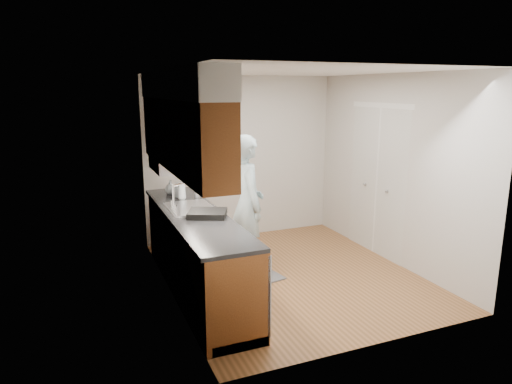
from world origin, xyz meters
TOP-DOWN VIEW (x-y plane):
  - floor at (0.00, 0.00)m, footprint 3.50×3.50m
  - ceiling at (0.00, 0.00)m, footprint 3.50×3.50m
  - wall_left at (-1.50, 0.00)m, footprint 0.02×3.50m
  - wall_right at (1.50, 0.00)m, footprint 0.02×3.50m
  - wall_back at (0.00, 1.75)m, footprint 3.00×0.02m
  - counter at (-1.20, -0.00)m, footprint 0.64×2.80m
  - upper_cabinets at (-1.33, 0.05)m, footprint 0.47×2.80m
  - closet_door at (1.49, 0.30)m, footprint 0.02×1.22m
  - floor_mat at (-0.46, 0.29)m, footprint 0.73×1.02m
  - person at (-0.46, 0.29)m, footprint 0.51×0.73m
  - soap_bottle_a at (-1.19, 0.68)m, footprint 0.14×0.14m
  - soap_bottle_b at (-1.21, 0.83)m, footprint 0.13×0.13m
  - soap_bottle_c at (-1.26, 1.03)m, footprint 0.21×0.21m
  - steel_can at (-1.01, 0.63)m, footprint 0.09×0.09m
  - dish_rack at (-1.12, -0.19)m, footprint 0.51×0.48m

SIDE VIEW (x-z plane):
  - floor at x=0.00m, z-range 0.00..0.00m
  - floor_mat at x=-0.46m, z-range 0.00..0.02m
  - counter at x=-1.20m, z-range -0.16..1.14m
  - dish_rack at x=-1.12m, z-range 0.94..1.00m
  - steel_can at x=-1.01m, z-range 0.94..1.06m
  - person at x=-0.46m, z-range 0.02..2.00m
  - closet_door at x=1.49m, z-range 0.00..2.05m
  - soap_bottle_c at x=-1.26m, z-range 0.94..1.13m
  - soap_bottle_b at x=-1.21m, z-range 0.94..1.14m
  - soap_bottle_a at x=-1.19m, z-range 0.94..1.21m
  - wall_left at x=-1.50m, z-range 0.00..2.50m
  - wall_right at x=1.50m, z-range 0.00..2.50m
  - wall_back at x=0.00m, z-range 0.00..2.50m
  - upper_cabinets at x=-1.33m, z-range 1.34..2.55m
  - ceiling at x=0.00m, z-range 2.50..2.50m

